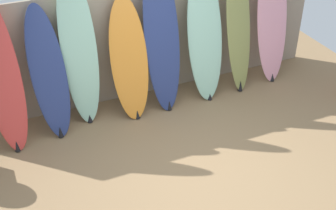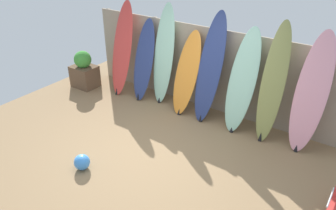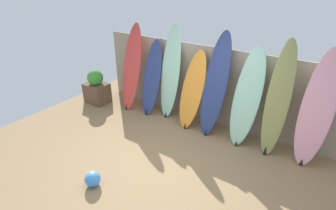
# 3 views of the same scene
# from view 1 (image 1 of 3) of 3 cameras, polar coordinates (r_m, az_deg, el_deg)

# --- Properties ---
(ground) EXTENTS (7.68, 7.68, 0.00)m
(ground) POSITION_cam_1_polar(r_m,az_deg,el_deg) (6.14, 3.21, -7.63)
(ground) COLOR #8E704C
(fence_back) EXTENTS (6.08, 0.11, 1.80)m
(fence_back) POSITION_cam_1_polar(r_m,az_deg,el_deg) (7.18, -3.71, 7.67)
(fence_back) COLOR gray
(fence_back) RESTS_ON ground
(surfboard_red_0) EXTENTS (0.56, 0.74, 2.15)m
(surfboard_red_0) POSITION_cam_1_polar(r_m,az_deg,el_deg) (6.37, -19.82, 3.61)
(surfboard_red_0) COLOR #D13D38
(surfboard_red_0) RESTS_ON ground
(surfboard_navy_1) EXTENTS (0.52, 0.65, 1.82)m
(surfboard_navy_1) POSITION_cam_1_polar(r_m,az_deg,el_deg) (6.52, -14.37, 3.70)
(surfboard_navy_1) COLOR navy
(surfboard_navy_1) RESTS_ON ground
(surfboard_seafoam_2) EXTENTS (0.51, 0.46, 2.21)m
(surfboard_seafoam_2) POSITION_cam_1_polar(r_m,az_deg,el_deg) (6.60, -10.78, 6.51)
(surfboard_seafoam_2) COLOR #9ED6BC
(surfboard_seafoam_2) RESTS_ON ground
(surfboard_orange_3) EXTENTS (0.61, 0.67, 1.75)m
(surfboard_orange_3) POSITION_cam_1_polar(r_m,az_deg,el_deg) (6.76, -4.76, 5.48)
(surfboard_orange_3) COLOR orange
(surfboard_orange_3) RESTS_ON ground
(surfboard_navy_4) EXTENTS (0.58, 0.69, 2.21)m
(surfboard_navy_4) POSITION_cam_1_polar(r_m,az_deg,el_deg) (6.84, -0.75, 8.15)
(surfboard_navy_4) COLOR navy
(surfboard_navy_4) RESTS_ON ground
(surfboard_seafoam_5) EXTENTS (0.61, 0.67, 2.02)m
(surfboard_seafoam_5) POSITION_cam_1_polar(r_m,az_deg,el_deg) (7.15, 4.52, 8.45)
(surfboard_seafoam_5) COLOR #9ED6BC
(surfboard_seafoam_5) RESTS_ON ground
(surfboard_olive_6) EXTENTS (0.45, 0.56, 2.22)m
(surfboard_olive_6) POSITION_cam_1_polar(r_m,az_deg,el_deg) (7.38, 8.59, 9.75)
(surfboard_olive_6) COLOR olive
(surfboard_olive_6) RESTS_ON ground
(surfboard_pink_7) EXTENTS (0.56, 0.55, 2.15)m
(surfboard_pink_7) POSITION_cam_1_polar(r_m,az_deg,el_deg) (7.77, 12.58, 10.39)
(surfboard_pink_7) COLOR pink
(surfboard_pink_7) RESTS_ON ground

